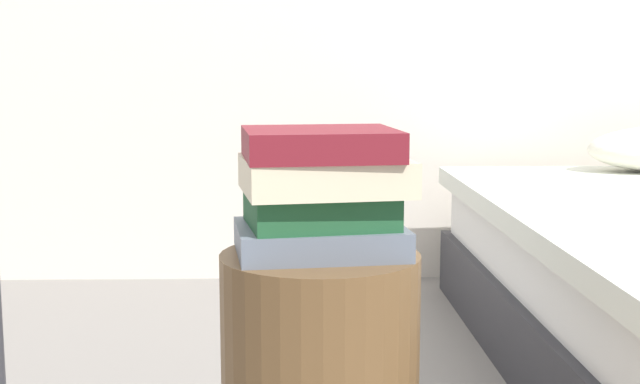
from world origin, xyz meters
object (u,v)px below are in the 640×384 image
Objects in this scene: book_cream at (325,175)px; book_maroon at (323,144)px; book_slate at (322,239)px; book_forest at (317,208)px.

book_maroon is (-0.00, -0.01, 0.05)m from book_cream.
book_cream is 1.09× the size of book_maroon.
book_maroon reaches higher than book_cream.
book_forest is at bearing -179.76° from book_slate.
book_cream reaches higher than book_forest.
book_maroon is at bearing -94.53° from book_slate.
book_maroon is (0.00, -0.02, 0.15)m from book_slate.
book_forest is (-0.01, -0.00, 0.05)m from book_slate.
book_slate is 1.18× the size of book_forest.
book_cream is at bearing -52.00° from book_forest.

